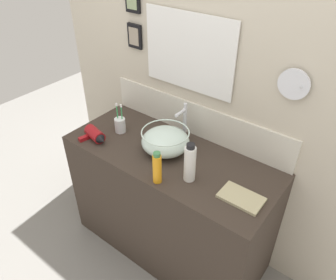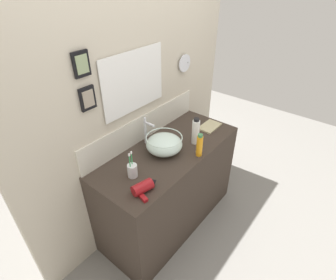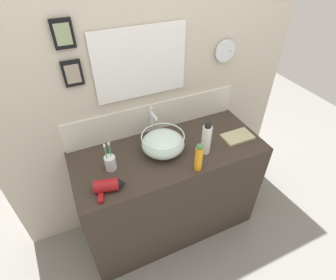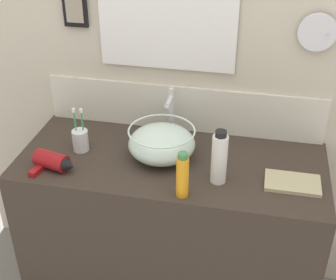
{
  "view_description": "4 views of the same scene",
  "coord_description": "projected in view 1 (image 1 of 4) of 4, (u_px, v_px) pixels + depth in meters",
  "views": [
    {
      "loc": [
        0.94,
        -1.23,
        2.03
      ],
      "look_at": [
        -0.01,
        0.0,
        0.94
      ],
      "focal_mm": 35.0,
      "sensor_mm": 36.0,
      "label": 1
    },
    {
      "loc": [
        -1.34,
        -1.07,
        2.08
      ],
      "look_at": [
        -0.01,
        0.0,
        0.94
      ],
      "focal_mm": 28.0,
      "sensor_mm": 36.0,
      "label": 2
    },
    {
      "loc": [
        -0.56,
        -1.21,
        2.03
      ],
      "look_at": [
        -0.01,
        0.0,
        0.94
      ],
      "focal_mm": 28.0,
      "sensor_mm": 36.0,
      "label": 3
    },
    {
      "loc": [
        0.33,
        -1.64,
        1.96
      ],
      "look_at": [
        -0.01,
        0.0,
        0.94
      ],
      "focal_mm": 50.0,
      "sensor_mm": 36.0,
      "label": 4
    }
  ],
  "objects": [
    {
      "name": "ground_plane",
      "position": [
        169.0,
        244.0,
        2.44
      ],
      "size": [
        6.0,
        6.0,
        0.0
      ],
      "primitive_type": "plane",
      "color": "gray"
    },
    {
      "name": "toothbrush_cup",
      "position": [
        120.0,
        125.0,
        2.13
      ],
      "size": [
        0.07,
        0.07,
        0.2
      ],
      "color": "silver",
      "rests_on": "vanity_counter"
    },
    {
      "name": "vanity_counter",
      "position": [
        170.0,
        204.0,
        2.19
      ],
      "size": [
        1.32,
        0.56,
        0.84
      ],
      "primitive_type": "cube",
      "color": "#382D26",
      "rests_on": "ground"
    },
    {
      "name": "hair_drier",
      "position": [
        95.0,
        135.0,
        2.06
      ],
      "size": [
        0.19,
        0.14,
        0.08
      ],
      "color": "maroon",
      "rests_on": "vanity_counter"
    },
    {
      "name": "glass_bowl_sink",
      "position": [
        165.0,
        141.0,
        1.94
      ],
      "size": [
        0.29,
        0.29,
        0.14
      ],
      "color": "silver",
      "rests_on": "vanity_counter"
    },
    {
      "name": "lotion_bottle",
      "position": [
        157.0,
        168.0,
        1.71
      ],
      "size": [
        0.05,
        0.05,
        0.19
      ],
      "color": "orange",
      "rests_on": "vanity_counter"
    },
    {
      "name": "faucet",
      "position": [
        184.0,
        119.0,
        2.03
      ],
      "size": [
        0.02,
        0.11,
        0.24
      ],
      "color": "silver",
      "rests_on": "vanity_counter"
    },
    {
      "name": "hand_towel",
      "position": [
        241.0,
        198.0,
        1.65
      ],
      "size": [
        0.22,
        0.14,
        0.02
      ],
      "primitive_type": "cube",
      "color": "tan",
      "rests_on": "vanity_counter"
    },
    {
      "name": "back_panel",
      "position": [
        202.0,
        68.0,
        1.9
      ],
      "size": [
        2.21,
        0.1,
        2.57
      ],
      "color": "beige",
      "rests_on": "ground"
    },
    {
      "name": "spray_bottle",
      "position": [
        190.0,
        163.0,
        1.71
      ],
      "size": [
        0.06,
        0.06,
        0.23
      ],
      "color": "white",
      "rests_on": "vanity_counter"
    }
  ]
}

